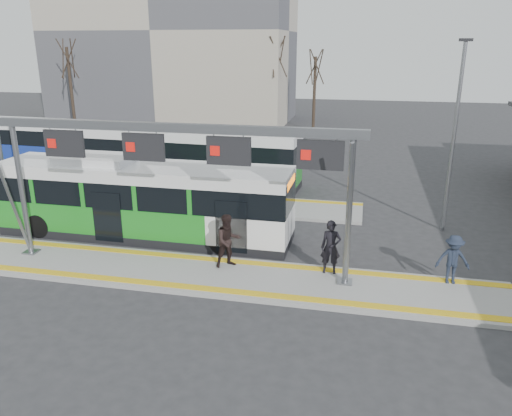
{
  "coord_description": "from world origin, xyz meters",
  "views": [
    {
      "loc": [
        5.79,
        -15.25,
        7.86
      ],
      "look_at": [
        1.83,
        3.0,
        1.68
      ],
      "focal_mm": 35.0,
      "sensor_mm": 36.0,
      "label": 1
    }
  ],
  "objects_px": {
    "hero_bus": "(144,201)",
    "passenger_a": "(331,247)",
    "passenger_c": "(453,259)",
    "passenger_b": "(228,241)",
    "gantry": "(175,155)"
  },
  "relations": [
    {
      "from": "gantry",
      "to": "hero_bus",
      "type": "relative_size",
      "value": 1.04
    },
    {
      "from": "hero_bus",
      "to": "passenger_b",
      "type": "bearing_deg",
      "value": -29.75
    },
    {
      "from": "hero_bus",
      "to": "passenger_c",
      "type": "relative_size",
      "value": 7.29
    },
    {
      "from": "gantry",
      "to": "hero_bus",
      "type": "bearing_deg",
      "value": 131.96
    },
    {
      "from": "passenger_a",
      "to": "passenger_c",
      "type": "distance_m",
      "value": 4.05
    },
    {
      "from": "gantry",
      "to": "hero_bus",
      "type": "distance_m",
      "value": 4.91
    },
    {
      "from": "passenger_a",
      "to": "passenger_c",
      "type": "relative_size",
      "value": 1.12
    },
    {
      "from": "gantry",
      "to": "hero_bus",
      "type": "height_order",
      "value": "gantry"
    },
    {
      "from": "hero_bus",
      "to": "passenger_a",
      "type": "relative_size",
      "value": 6.49
    },
    {
      "from": "passenger_c",
      "to": "hero_bus",
      "type": "bearing_deg",
      "value": 166.73
    },
    {
      "from": "hero_bus",
      "to": "passenger_c",
      "type": "xyz_separation_m",
      "value": [
        12.06,
        -2.25,
        -0.56
      ]
    },
    {
      "from": "passenger_b",
      "to": "gantry",
      "type": "bearing_deg",
      "value": 159.38
    },
    {
      "from": "passenger_a",
      "to": "gantry",
      "type": "bearing_deg",
      "value": -176.35
    },
    {
      "from": "passenger_a",
      "to": "passenger_b",
      "type": "bearing_deg",
      "value": 179.56
    },
    {
      "from": "hero_bus",
      "to": "passenger_a",
      "type": "height_order",
      "value": "hero_bus"
    }
  ]
}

